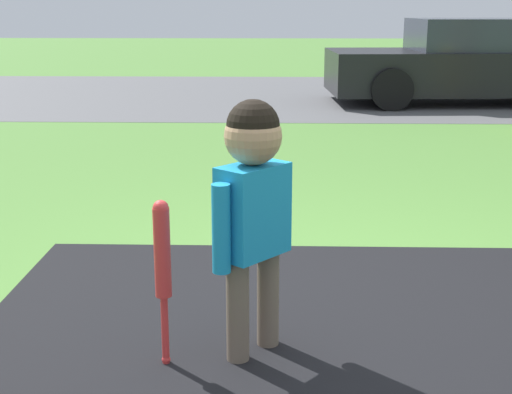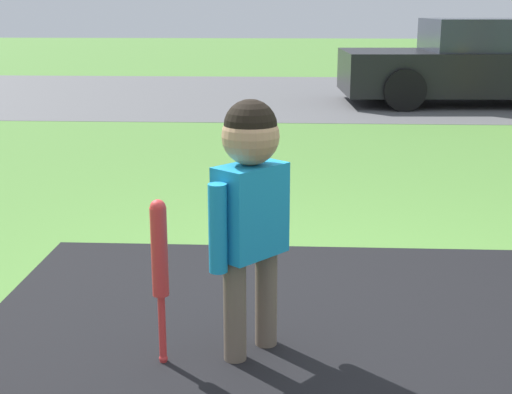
% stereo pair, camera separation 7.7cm
% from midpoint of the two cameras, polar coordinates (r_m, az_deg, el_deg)
% --- Properties ---
extents(ground_plane, '(60.00, 60.00, 0.00)m').
position_cam_midpoint_polar(ground_plane, '(3.41, 6.46, -9.48)').
color(ground_plane, '#518438').
extents(street_strip, '(40.00, 6.00, 0.01)m').
position_cam_midpoint_polar(street_strip, '(11.89, 3.07, 8.21)').
color(street_strip, '#59595B').
rests_on(street_strip, ground).
extents(child, '(0.31, 0.35, 1.06)m').
position_cam_midpoint_polar(child, '(2.82, -1.02, 0.28)').
color(child, '#6B5B4C').
rests_on(child, ground).
extents(baseball_bat, '(0.07, 0.07, 0.69)m').
position_cam_midpoint_polar(baseball_bat, '(2.83, -8.27, -5.00)').
color(baseball_bat, red).
rests_on(baseball_bat, ground).
extents(parked_car, '(4.03, 1.99, 1.23)m').
position_cam_midpoint_polar(parked_car, '(11.22, 16.26, 10.21)').
color(parked_car, black).
rests_on(parked_car, ground).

